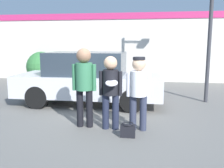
# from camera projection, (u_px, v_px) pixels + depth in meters

# --- Properties ---
(ground_plane) EXTENTS (56.00, 56.00, 0.00)m
(ground_plane) POSITION_uv_depth(u_px,v_px,m) (100.00, 123.00, 5.92)
(ground_plane) COLOR #66635E
(storefront_building) EXTENTS (24.00, 0.22, 3.30)m
(storefront_building) POSITION_uv_depth(u_px,v_px,m) (127.00, 47.00, 12.23)
(storefront_building) COLOR silver
(storefront_building) RESTS_ON ground
(person_left) EXTENTS (0.54, 0.37, 1.77)m
(person_left) POSITION_uv_depth(u_px,v_px,m) (84.00, 80.00, 5.50)
(person_left) COLOR black
(person_left) RESTS_ON ground
(person_middle_with_frisbee) EXTENTS (0.51, 0.54, 1.60)m
(person_middle_with_frisbee) POSITION_uv_depth(u_px,v_px,m) (111.00, 87.00, 5.37)
(person_middle_with_frisbee) COLOR #1E2338
(person_middle_with_frisbee) RESTS_ON ground
(person_right) EXTENTS (0.52, 0.35, 1.59)m
(person_right) POSITION_uv_depth(u_px,v_px,m) (138.00, 87.00, 5.30)
(person_right) COLOR #2D3347
(person_right) RESTS_ON ground
(parked_car_near) EXTENTS (4.42, 1.78, 1.60)m
(parked_car_near) POSITION_uv_depth(u_px,v_px,m) (89.00, 79.00, 7.67)
(parked_car_near) COLOR silver
(parked_car_near) RESTS_ON ground
(shrub) EXTENTS (1.46, 1.46, 1.46)m
(shrub) POSITION_uv_depth(u_px,v_px,m) (42.00, 67.00, 12.11)
(shrub) COLOR #387A3D
(shrub) RESTS_ON ground
(handbag) EXTENTS (0.30, 0.23, 0.29)m
(handbag) POSITION_uv_depth(u_px,v_px,m) (128.00, 130.00, 5.02)
(handbag) COLOR black
(handbag) RESTS_ON ground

